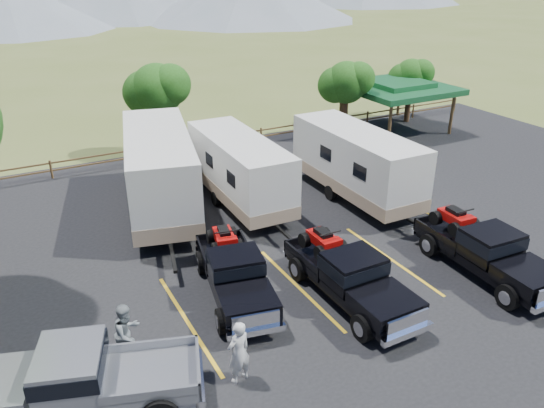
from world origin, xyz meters
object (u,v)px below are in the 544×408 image
pickup_silver (80,379)px  person_a (239,352)px  rig_right (484,249)px  person_b (127,333)px  trailer_left (160,172)px  trailer_center (240,170)px  pavilion (397,87)px  rig_center (348,274)px  rig_left (234,271)px  trailer_right (356,164)px

pickup_silver → person_a: person_a is taller
rig_right → person_b: 12.31m
trailer_left → trailer_center: trailer_left is taller
pavilion → pickup_silver: size_ratio=0.98×
rig_center → pickup_silver: size_ratio=0.90×
rig_right → trailer_center: size_ratio=0.66×
trailer_center → person_b: 10.78m
trailer_center → pickup_silver: (-8.62, -9.24, -0.68)m
trailer_center → pickup_silver: 12.65m
trailer_left → person_a: bearing=-83.8°
rig_left → person_b: 4.22m
person_a → rig_right: bearing=171.7°
pavilion → trailer_left: (-17.21, -4.98, -0.87)m
trailer_right → person_a: bearing=-139.2°
rig_right → rig_left: bearing=163.6°
pavilion → person_b: size_ratio=3.38×
rig_center → person_a: bearing=-159.9°
rig_left → trailer_center: trailer_center is taller
trailer_left → trailer_center: bearing=-0.4°
rig_left → pickup_silver: 6.06m
rig_right → trailer_left: (-8.47, 10.22, 0.94)m
pavilion → trailer_center: bearing=-157.2°
person_b → person_a: bearing=-76.7°
rig_left → trailer_center: (3.24, 6.46, 0.74)m
rig_center → person_b: bearing=176.7°
pavilion → trailer_left: 17.94m
pavilion → trailer_left: size_ratio=0.60×
pavilion → person_b: pavilion is taller
pavilion → rig_left: size_ratio=1.09×
person_b → trailer_left: bearing=32.6°
pavilion → rig_left: pavilion is taller
pavilion → rig_left: 21.11m
trailer_left → person_a: size_ratio=5.54×
pickup_silver → person_b: size_ratio=3.45×
rig_right → person_a: rig_right is taller
pavilion → person_a: pavilion is taller
person_b → pavilion: bearing=-1.0°
rig_right → trailer_left: 13.31m
rig_right → trailer_left: trailer_left is taller
trailer_center → rig_right: bearing=-60.1°
pickup_silver → trailer_center: bearing=155.5°
rig_center → person_a: 5.05m
rig_left → person_a: bearing=-101.4°
rig_center → person_b: size_ratio=3.12×
trailer_left → trailer_center: (3.38, -0.84, -0.26)m
rig_center → trailer_left: trailer_left is taller
person_a → trailer_center: bearing=-128.1°
pickup_silver → pavilion: bearing=142.4°
rig_right → trailer_right: (-0.10, 7.47, 0.75)m
trailer_right → person_a: 12.83m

